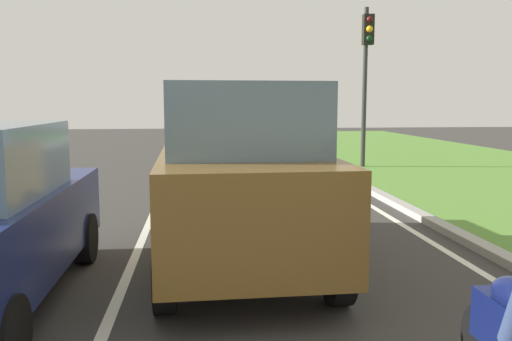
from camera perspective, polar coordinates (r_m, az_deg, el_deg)
The scene contains 6 objects.
ground_plane at distance 12.12m, azimuth -6.93°, elevation -2.49°, with size 60.00×60.00×0.00m, color #383533.
lane_line_center at distance 12.15m, azimuth -10.23°, elevation -2.51°, with size 0.12×32.00×0.01m, color silver.
lane_line_right_edge at distance 12.59m, azimuth 9.70°, elevation -2.16°, with size 0.12×32.00×0.01m, color silver.
curb_right at distance 12.72m, azimuth 11.88°, elevation -1.85°, with size 0.24×48.00×0.12m, color #9E9B93.
car_suv_ahead at distance 6.66m, azimuth -1.91°, elevation -0.41°, with size 2.06×4.54×2.28m.
traffic_light_near_right at distance 16.78m, azimuth 11.86°, elevation 11.59°, with size 0.32×0.50×4.94m.
Camera 1 is at (0.19, 2.06, 2.07)m, focal length 36.98 mm.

